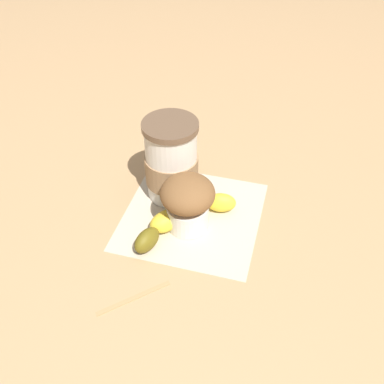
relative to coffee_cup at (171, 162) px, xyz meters
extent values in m
plane|color=tan|center=(0.05, -0.04, -0.07)|extent=(3.00, 3.00, 0.00)
cube|color=beige|center=(0.05, -0.04, -0.07)|extent=(0.23, 0.23, 0.00)
cylinder|color=silver|center=(0.00, 0.00, 0.00)|extent=(0.08, 0.08, 0.13)
cylinder|color=brown|center=(0.00, 0.00, 0.07)|extent=(0.09, 0.09, 0.01)
cylinder|color=#997551|center=(0.00, 0.00, -0.01)|extent=(0.09, 0.09, 0.05)
cylinder|color=white|center=(0.05, -0.07, -0.05)|extent=(0.07, 0.07, 0.04)
ellipsoid|color=brown|center=(0.05, -0.07, 0.00)|extent=(0.08, 0.08, 0.05)
ellipsoid|color=yellow|center=(0.09, -0.02, -0.05)|extent=(0.05, 0.04, 0.03)
ellipsoid|color=yellow|center=(0.05, -0.05, -0.05)|extent=(0.07, 0.06, 0.03)
ellipsoid|color=yellow|center=(0.02, -0.09, -0.05)|extent=(0.06, 0.07, 0.03)
ellipsoid|color=brown|center=(0.01, -0.13, -0.05)|extent=(0.04, 0.06, 0.03)
cube|color=tan|center=(0.02, -0.22, -0.07)|extent=(0.08, 0.09, 0.00)
camera|label=1|loc=(0.21, -0.55, 0.46)|focal=42.00mm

